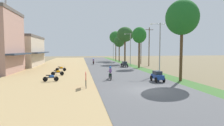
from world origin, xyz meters
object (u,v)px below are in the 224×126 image
Objects in this scene: motorbike_foreground_rider at (110,73)px; median_tree_nearest at (182,18)px; median_tree_second at (139,36)px; utility_pole_near at (149,46)px; street_signboard at (86,77)px; car_hatchback_blue at (157,76)px; parked_motorbike_second at (58,72)px; streetlamp_mid at (130,47)px; streetlamp_far at (113,47)px; streetlamp_near at (160,45)px; utility_pole_far at (141,46)px; car_sedan_charcoal at (124,64)px; median_tree_fourth at (119,42)px; motorbike_ahead_second at (93,61)px; parked_motorbike_nearest at (51,77)px; median_tree_fifth at (116,37)px; parked_motorbike_third at (61,68)px; median_tree_third at (125,35)px.

median_tree_nearest is at bearing -16.06° from motorbike_foreground_rider.
median_tree_second is 0.95× the size of utility_pole_near.
street_signboard is at bearing -169.92° from median_tree_nearest.
median_tree_second reaches higher than car_hatchback_blue.
parked_motorbike_second is 22.05m from streetlamp_mid.
streetlamp_near is at bearing -90.00° from streetlamp_far.
car_sedan_charcoal is at bearing -128.97° from utility_pole_far.
median_tree_second reaches higher than car_sedan_charcoal.
median_tree_fourth is 35.57m from car_hatchback_blue.
motorbike_ahead_second is (-8.59, -19.75, -3.93)m from streetlamp_far.
utility_pole_near is 3.86× the size of car_sedan_charcoal.
streetlamp_far is (11.32, 47.96, 3.67)m from street_signboard.
streetlamp_far is 4.58× the size of motorbike_foreground_rider.
utility_pole_near is 4.35× the size of car_hatchback_blue.
motorbike_ahead_second is at bearing 130.69° from median_tree_second.
median_tree_nearest reaches higher than utility_pole_near.
utility_pole_near reaches higher than car_sedan_charcoal.
median_tree_second is 6.96m from streetlamp_mid.
parked_motorbike_second is 16.44m from car_sedan_charcoal.
car_hatchback_blue is at bearing -91.36° from car_sedan_charcoal.
median_tree_fourth reaches higher than parked_motorbike_second.
parked_motorbike_nearest is at bearing -105.49° from motorbike_ahead_second.
median_tree_fifth is 15.26m from utility_pole_far.
streetlamp_far is at bearing 99.98° from utility_pole_far.
median_tree_third is (14.94, 14.77, 7.10)m from parked_motorbike_third.
streetlamp_mid is at bearing -87.55° from median_tree_third.
utility_pole_near is (3.73, -15.04, -1.56)m from median_tree_fourth.
parked_motorbike_third is 0.19× the size of median_tree_nearest.
median_tree_second reaches higher than parked_motorbike_second.
car_hatchback_blue is (-3.06, -46.05, -4.04)m from streetlamp_far.
streetlamp_near is 0.88× the size of utility_pole_near.
median_tree_fifth reaches higher than median_tree_nearest.
median_tree_third is at bearing 8.51° from motorbike_ahead_second.
street_signboard is 32.17m from median_tree_third.
median_tree_second is at bearing -133.62° from utility_pole_near.
streetlamp_far is 0.90× the size of utility_pole_far.
median_tree_nearest is 7.33m from car_hatchback_blue.
street_signboard is 0.16× the size of median_tree_nearest.
utility_pole_near reaches higher than motorbike_ahead_second.
streetlamp_near is at bearing -104.58° from utility_pole_near.
median_tree_nearest reaches higher than car_hatchback_blue.
median_tree_fifth reaches higher than streetlamp_near.
median_tree_nearest is 5.26× the size of motorbike_ahead_second.
median_tree_nearest reaches higher than parked_motorbike_third.
street_signboard reaches higher than parked_motorbike_third.
median_tree_fourth is 11.08m from streetlamp_far.
median_tree_fourth is (15.09, 32.75, 5.56)m from parked_motorbike_nearest.
motorbike_foreground_rider is at bearing -35.22° from parked_motorbike_second.
median_tree_nearest is at bearing -90.93° from streetlamp_near.
median_tree_nearest reaches higher than median_tree_second.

